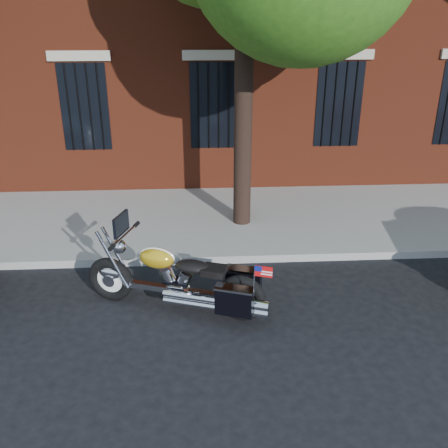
{
  "coord_description": "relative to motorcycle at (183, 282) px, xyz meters",
  "views": [
    {
      "loc": [
        -0.44,
        -6.82,
        4.37
      ],
      "look_at": [
        0.0,
        0.8,
        1.02
      ],
      "focal_mm": 40.0,
      "sensor_mm": 36.0,
      "label": 1
    }
  ],
  "objects": [
    {
      "name": "curb",
      "position": [
        0.69,
        1.59,
        -0.44
      ],
      "size": [
        40.0,
        0.16,
        0.15
      ],
      "primitive_type": "cube",
      "color": "gray",
      "rests_on": "ground"
    },
    {
      "name": "sidewalk",
      "position": [
        0.69,
        3.47,
        -0.44
      ],
      "size": [
        40.0,
        3.6,
        0.15
      ],
      "primitive_type": "cube",
      "color": "gray",
      "rests_on": "ground"
    },
    {
      "name": "motorcycle",
      "position": [
        0.0,
        0.0,
        0.0
      ],
      "size": [
        2.79,
        1.49,
        1.52
      ],
      "rotation": [
        0.0,
        0.0,
        -0.32
      ],
      "color": "black",
      "rests_on": "ground"
    },
    {
      "name": "ground",
      "position": [
        0.69,
        0.21,
        -0.51
      ],
      "size": [
        120.0,
        120.0,
        0.0
      ],
      "primitive_type": "plane",
      "color": "black",
      "rests_on": "ground"
    }
  ]
}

